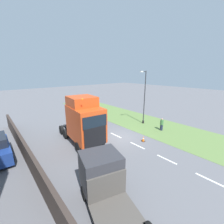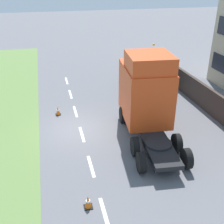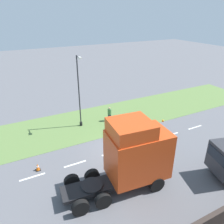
{
  "view_description": "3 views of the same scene",
  "coord_description": "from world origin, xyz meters",
  "px_view_note": "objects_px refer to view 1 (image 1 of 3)",
  "views": [
    {
      "loc": [
        10.64,
        11.17,
        7.13
      ],
      "look_at": [
        0.76,
        -0.5,
        2.97
      ],
      "focal_mm": 24.0,
      "sensor_mm": 36.0,
      "label": 1
    },
    {
      "loc": [
        -1.68,
        -15.25,
        8.75
      ],
      "look_at": [
        1.3,
        -3.05,
        2.49
      ],
      "focal_mm": 45.0,
      "sensor_mm": 36.0,
      "label": 2
    },
    {
      "loc": [
        13.48,
        -7.63,
        10.84
      ],
      "look_at": [
        -2.17,
        0.46,
        2.64
      ],
      "focal_mm": 35.0,
      "sensor_mm": 36.0,
      "label": 3
    }
  ],
  "objects_px": {
    "lamp_post": "(144,100)",
    "pedestrian": "(162,124)",
    "traffic_cone_lead": "(92,120)",
    "traffic_cone_trailing": "(143,139)",
    "lorry_cab": "(84,122)",
    "flatbed_truck": "(104,178)"
  },
  "relations": [
    {
      "from": "flatbed_truck",
      "to": "lamp_post",
      "type": "bearing_deg",
      "value": 45.21
    },
    {
      "from": "traffic_cone_lead",
      "to": "traffic_cone_trailing",
      "type": "xyz_separation_m",
      "value": [
        -0.61,
        8.88,
        0.0
      ]
    },
    {
      "from": "lorry_cab",
      "to": "flatbed_truck",
      "type": "distance_m",
      "value": 7.12
    },
    {
      "from": "pedestrian",
      "to": "traffic_cone_trailing",
      "type": "bearing_deg",
      "value": 6.62
    },
    {
      "from": "lamp_post",
      "to": "traffic_cone_trailing",
      "type": "bearing_deg",
      "value": 39.16
    },
    {
      "from": "lamp_post",
      "to": "traffic_cone_lead",
      "type": "height_order",
      "value": "lamp_post"
    },
    {
      "from": "flatbed_truck",
      "to": "lorry_cab",
      "type": "bearing_deg",
      "value": 83.99
    },
    {
      "from": "lorry_cab",
      "to": "pedestrian",
      "type": "distance_m",
      "value": 9.77
    },
    {
      "from": "lamp_post",
      "to": "pedestrian",
      "type": "relative_size",
      "value": 4.59
    },
    {
      "from": "flatbed_truck",
      "to": "traffic_cone_lead",
      "type": "distance_m",
      "value": 14.04
    },
    {
      "from": "lorry_cab",
      "to": "traffic_cone_lead",
      "type": "xyz_separation_m",
      "value": [
        -4.42,
        -5.56,
        -2.15
      ]
    },
    {
      "from": "traffic_cone_lead",
      "to": "traffic_cone_trailing",
      "type": "height_order",
      "value": "same"
    },
    {
      "from": "pedestrian",
      "to": "traffic_cone_lead",
      "type": "xyz_separation_m",
      "value": [
        4.78,
        -8.4,
        -0.48
      ]
    },
    {
      "from": "lorry_cab",
      "to": "lamp_post",
      "type": "height_order",
      "value": "lamp_post"
    },
    {
      "from": "flatbed_truck",
      "to": "traffic_cone_trailing",
      "type": "height_order",
      "value": "flatbed_truck"
    },
    {
      "from": "traffic_cone_lead",
      "to": "traffic_cone_trailing",
      "type": "distance_m",
      "value": 8.9
    },
    {
      "from": "lorry_cab",
      "to": "traffic_cone_lead",
      "type": "distance_m",
      "value": 7.42
    },
    {
      "from": "flatbed_truck",
      "to": "lamp_post",
      "type": "height_order",
      "value": "lamp_post"
    },
    {
      "from": "flatbed_truck",
      "to": "lamp_post",
      "type": "xyz_separation_m",
      "value": [
        -12.07,
        -6.82,
        2.04
      ]
    },
    {
      "from": "lorry_cab",
      "to": "traffic_cone_lead",
      "type": "height_order",
      "value": "lorry_cab"
    },
    {
      "from": "lorry_cab",
      "to": "traffic_cone_trailing",
      "type": "bearing_deg",
      "value": 152.19
    },
    {
      "from": "lorry_cab",
      "to": "lamp_post",
      "type": "xyz_separation_m",
      "value": [
        -9.46,
        -0.28,
        1.0
      ]
    }
  ]
}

